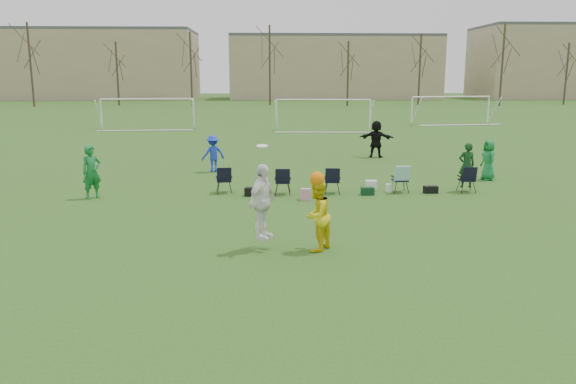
{
  "coord_description": "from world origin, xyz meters",
  "views": [
    {
      "loc": [
        -0.31,
        -11.94,
        4.2
      ],
      "look_at": [
        0.19,
        2.29,
        1.25
      ],
      "focal_mm": 35.0,
      "sensor_mm": 36.0,
      "label": 1
    }
  ],
  "objects_px": {
    "fielder_green_near": "(92,172)",
    "center_contest": "(291,208)",
    "goal_right": "(451,102)",
    "fielder_blue": "(213,154)",
    "goal_mid": "(323,106)",
    "goal_left": "(147,105)",
    "fielder_black": "(376,139)",
    "fielder_green_far": "(488,160)"
  },
  "relations": [
    {
      "from": "fielder_green_near",
      "to": "center_contest",
      "type": "distance_m",
      "value": 9.11
    },
    {
      "from": "fielder_black",
      "to": "fielder_blue",
      "type": "bearing_deg",
      "value": 44.65
    },
    {
      "from": "fielder_green_near",
      "to": "fielder_green_far",
      "type": "xyz_separation_m",
      "value": [
        15.17,
        3.05,
        -0.1
      ]
    },
    {
      "from": "fielder_green_far",
      "to": "fielder_black",
      "type": "bearing_deg",
      "value": -161.69
    },
    {
      "from": "goal_right",
      "to": "goal_mid",
      "type": "bearing_deg",
      "value": -161.43
    },
    {
      "from": "goal_mid",
      "to": "fielder_green_far",
      "type": "bearing_deg",
      "value": -73.59
    },
    {
      "from": "fielder_blue",
      "to": "goal_left",
      "type": "distance_m",
      "value": 22.33
    },
    {
      "from": "fielder_blue",
      "to": "goal_mid",
      "type": "bearing_deg",
      "value": -136.23
    },
    {
      "from": "goal_mid",
      "to": "goal_right",
      "type": "xyz_separation_m",
      "value": [
        12.0,
        6.0,
        0.0
      ]
    },
    {
      "from": "fielder_green_near",
      "to": "center_contest",
      "type": "height_order",
      "value": "center_contest"
    },
    {
      "from": "goal_mid",
      "to": "fielder_green_near",
      "type": "bearing_deg",
      "value": -109.08
    },
    {
      "from": "fielder_green_far",
      "to": "center_contest",
      "type": "xyz_separation_m",
      "value": [
        -8.49,
        -9.25,
        0.23
      ]
    },
    {
      "from": "fielder_green_near",
      "to": "goal_left",
      "type": "bearing_deg",
      "value": 57.04
    },
    {
      "from": "fielder_blue",
      "to": "goal_right",
      "type": "height_order",
      "value": "goal_right"
    },
    {
      "from": "fielder_green_near",
      "to": "goal_left",
      "type": "distance_m",
      "value": 26.77
    },
    {
      "from": "goal_mid",
      "to": "goal_right",
      "type": "relative_size",
      "value": 1.01
    },
    {
      "from": "fielder_green_near",
      "to": "goal_right",
      "type": "height_order",
      "value": "goal_right"
    },
    {
      "from": "fielder_green_near",
      "to": "goal_mid",
      "type": "relative_size",
      "value": 0.25
    },
    {
      "from": "goal_left",
      "to": "fielder_black",
      "type": "bearing_deg",
      "value": -52.5
    },
    {
      "from": "fielder_blue",
      "to": "fielder_green_far",
      "type": "height_order",
      "value": "fielder_green_far"
    },
    {
      "from": "fielder_black",
      "to": "goal_left",
      "type": "height_order",
      "value": "goal_left"
    },
    {
      "from": "fielder_blue",
      "to": "fielder_black",
      "type": "bearing_deg",
      "value": -178.61
    },
    {
      "from": "goal_right",
      "to": "center_contest",
      "type": "bearing_deg",
      "value": -121.24
    },
    {
      "from": "goal_mid",
      "to": "goal_left",
      "type": "bearing_deg",
      "value": 175.87
    },
    {
      "from": "fielder_black",
      "to": "goal_left",
      "type": "xyz_separation_m",
      "value": [
        -15.36,
        16.76,
        0.96
      ]
    },
    {
      "from": "fielder_black",
      "to": "center_contest",
      "type": "xyz_separation_m",
      "value": [
        -5.12,
        -15.95,
        0.09
      ]
    },
    {
      "from": "goal_left",
      "to": "goal_right",
      "type": "relative_size",
      "value": 1.01
    },
    {
      "from": "fielder_green_near",
      "to": "goal_mid",
      "type": "xyz_separation_m",
      "value": [
        10.45,
        24.51,
        0.99
      ]
    },
    {
      "from": "goal_mid",
      "to": "goal_right",
      "type": "distance_m",
      "value": 13.42
    },
    {
      "from": "center_contest",
      "to": "goal_right",
      "type": "xyz_separation_m",
      "value": [
        15.76,
        36.71,
        0.87
      ]
    },
    {
      "from": "fielder_green_far",
      "to": "center_contest",
      "type": "distance_m",
      "value": 12.55
    },
    {
      "from": "goal_right",
      "to": "fielder_blue",
      "type": "bearing_deg",
      "value": -134.78
    },
    {
      "from": "fielder_green_far",
      "to": "center_contest",
      "type": "relative_size",
      "value": 0.63
    },
    {
      "from": "fielder_green_far",
      "to": "goal_mid",
      "type": "relative_size",
      "value": 0.22
    },
    {
      "from": "center_contest",
      "to": "goal_mid",
      "type": "height_order",
      "value": "center_contest"
    },
    {
      "from": "fielder_green_far",
      "to": "center_contest",
      "type": "height_order",
      "value": "center_contest"
    },
    {
      "from": "fielder_black",
      "to": "goal_mid",
      "type": "distance_m",
      "value": 14.85
    },
    {
      "from": "fielder_green_near",
      "to": "fielder_blue",
      "type": "height_order",
      "value": "fielder_green_near"
    },
    {
      "from": "center_contest",
      "to": "fielder_black",
      "type": "bearing_deg",
      "value": 72.21
    },
    {
      "from": "fielder_green_near",
      "to": "fielder_black",
      "type": "xyz_separation_m",
      "value": [
        11.8,
        9.75,
        0.03
      ]
    },
    {
      "from": "fielder_blue",
      "to": "fielder_green_far",
      "type": "relative_size",
      "value": 0.99
    },
    {
      "from": "fielder_blue",
      "to": "goal_mid",
      "type": "height_order",
      "value": "goal_mid"
    }
  ]
}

